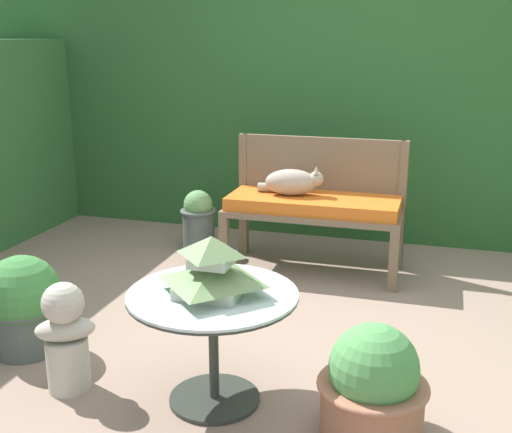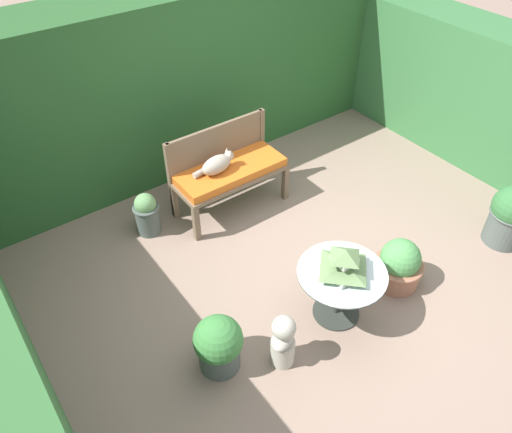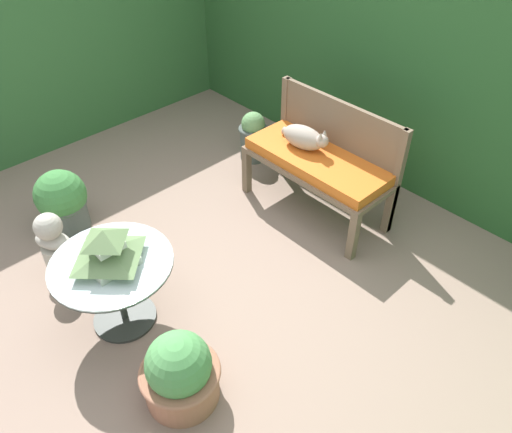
{
  "view_description": "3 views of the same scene",
  "coord_description": "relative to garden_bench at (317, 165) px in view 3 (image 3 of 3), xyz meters",
  "views": [
    {
      "loc": [
        0.68,
        -2.98,
        1.59
      ],
      "look_at": [
        -0.35,
        0.51,
        0.56
      ],
      "focal_mm": 45.0,
      "sensor_mm": 36.0,
      "label": 1
    },
    {
      "loc": [
        -2.44,
        -2.4,
        3.53
      ],
      "look_at": [
        -0.39,
        0.41,
        0.53
      ],
      "focal_mm": 35.0,
      "sensor_mm": 36.0,
      "label": 2
    },
    {
      "loc": [
        1.9,
        -1.38,
        2.64
      ],
      "look_at": [
        0.02,
        0.39,
        0.48
      ],
      "focal_mm": 35.0,
      "sensor_mm": 36.0,
      "label": 3
    }
  ],
  "objects": [
    {
      "name": "ground",
      "position": [
        0.14,
        -1.19,
        -0.45
      ],
      "size": [
        30.0,
        30.0,
        0.0
      ],
      "primitive_type": "plane",
      "color": "gray"
    },
    {
      "name": "foliage_hedge_back",
      "position": [
        0.14,
        1.21,
        0.55
      ],
      "size": [
        6.4,
        0.81,
        1.99
      ],
      "primitive_type": "cube",
      "color": "#285628",
      "rests_on": "ground"
    },
    {
      "name": "foliage_hedge_left",
      "position": [
        -2.71,
        -0.99,
        0.33
      ],
      "size": [
        0.7,
        3.6,
        1.57
      ],
      "primitive_type": "cube",
      "color": "#336633",
      "rests_on": "ground"
    },
    {
      "name": "garden_bench",
      "position": [
        0.0,
        0.0,
        0.0
      ],
      "size": [
        1.21,
        0.51,
        0.54
      ],
      "color": "brown",
      "rests_on": "ground"
    },
    {
      "name": "bench_backrest",
      "position": [
        0.0,
        0.23,
        0.2
      ],
      "size": [
        1.21,
        0.06,
        0.91
      ],
      "color": "brown",
      "rests_on": "ground"
    },
    {
      "name": "cat",
      "position": [
        -0.15,
        0.01,
        0.18
      ],
      "size": [
        0.47,
        0.23,
        0.2
      ],
      "rotation": [
        0.0,
        0.0,
        0.15
      ],
      "color": "#A89989",
      "rests_on": "garden_bench"
    },
    {
      "name": "patio_table",
      "position": [
        -0.08,
        -1.77,
        -0.04
      ],
      "size": [
        0.75,
        0.75,
        0.52
      ],
      "color": "#2D332D",
      "rests_on": "ground"
    },
    {
      "name": "pagoda_birdhouse",
      "position": [
        -0.08,
        -1.77,
        0.18
      ],
      "size": [
        0.37,
        0.37,
        0.26
      ],
      "color": "#B2BCA8",
      "rests_on": "patio_table"
    },
    {
      "name": "garden_bust",
      "position": [
        -0.77,
        -1.86,
        -0.18
      ],
      "size": [
        0.31,
        0.26,
        0.53
      ],
      "rotation": [
        0.0,
        0.0,
        0.5
      ],
      "color": "#B7B2A3",
      "rests_on": "ground"
    },
    {
      "name": "potted_plant_patio_mid",
      "position": [
        -0.92,
        0.17,
        -0.21
      ],
      "size": [
        0.27,
        0.27,
        0.48
      ],
      "color": "#4C5651",
      "rests_on": "ground"
    },
    {
      "name": "potted_plant_bench_right",
      "position": [
        0.62,
        -1.82,
        -0.23
      ],
      "size": [
        0.46,
        0.46,
        0.48
      ],
      "color": "#9E664C",
      "rests_on": "ground"
    },
    {
      "name": "potted_plant_path_edge",
      "position": [
        -1.19,
        -1.59,
        -0.19
      ],
      "size": [
        0.39,
        0.39,
        0.52
      ],
      "color": "#4C5651",
      "rests_on": "ground"
    }
  ]
}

